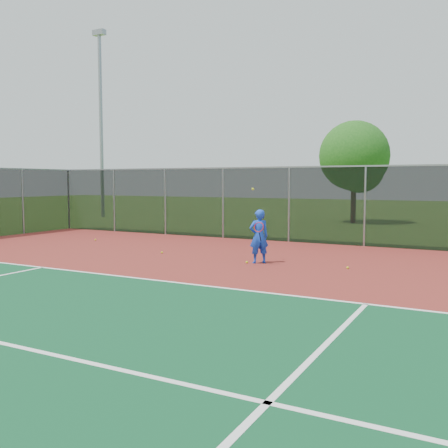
# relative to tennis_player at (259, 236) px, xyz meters

# --- Properties ---
(ground) EXTENTS (120.00, 120.00, 0.00)m
(ground) POSITION_rel_tennis_player_xyz_m (1.92, -6.60, -0.82)
(ground) COLOR #38611B
(ground) RESTS_ON ground
(court_apron) EXTENTS (30.00, 20.00, 0.02)m
(court_apron) POSITION_rel_tennis_player_xyz_m (1.92, -4.60, -0.81)
(court_apron) COLOR maroon
(court_apron) RESTS_ON ground
(court_lines) EXTENTS (22.10, 13.05, 0.00)m
(court_lines) POSITION_rel_tennis_player_xyz_m (3.92, -8.48, -0.79)
(court_lines) COLOR white
(court_lines) RESTS_ON court_apron
(fence_back) EXTENTS (30.00, 0.06, 3.03)m
(fence_back) POSITION_rel_tennis_player_xyz_m (1.92, 5.40, 0.74)
(fence_back) COLOR black
(fence_back) RESTS_ON court_apron
(tennis_player) EXTENTS (0.69, 0.75, 2.24)m
(tennis_player) POSITION_rel_tennis_player_xyz_m (0.00, 0.00, 0.00)
(tennis_player) COLOR blue
(tennis_player) RESTS_ON court_apron
(practice_ball_0) EXTENTS (0.07, 0.07, 0.07)m
(practice_ball_0) POSITION_rel_tennis_player_xyz_m (2.60, 0.24, -0.77)
(practice_ball_0) COLOR #CCD919
(practice_ball_0) RESTS_ON court_apron
(practice_ball_2) EXTENTS (0.07, 0.07, 0.07)m
(practice_ball_2) POSITION_rel_tennis_player_xyz_m (-8.24, 2.03, -0.77)
(practice_ball_2) COLOR #CCD919
(practice_ball_2) RESTS_ON court_apron
(practice_ball_4) EXTENTS (0.07, 0.07, 0.07)m
(practice_ball_4) POSITION_rel_tennis_player_xyz_m (-0.29, -0.21, -0.77)
(practice_ball_4) COLOR #CCD919
(practice_ball_4) RESTS_ON court_apron
(practice_ball_5) EXTENTS (0.07, 0.07, 0.07)m
(practice_ball_5) POSITION_rel_tennis_player_xyz_m (-3.70, 0.28, -0.77)
(practice_ball_5) COLOR #CCD919
(practice_ball_5) RESTS_ON court_apron
(floodlight_nw) EXTENTS (0.90, 0.40, 12.50)m
(floodlight_nw) POSITION_rel_tennis_player_xyz_m (-17.37, 12.79, 6.20)
(floodlight_nw) COLOR gray
(floodlight_nw) RESTS_ON ground
(tree_back_left) EXTENTS (4.06, 4.06, 5.97)m
(tree_back_left) POSITION_rel_tennis_player_xyz_m (-0.91, 15.85, 2.92)
(tree_back_left) COLOR #321D12
(tree_back_left) RESTS_ON ground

